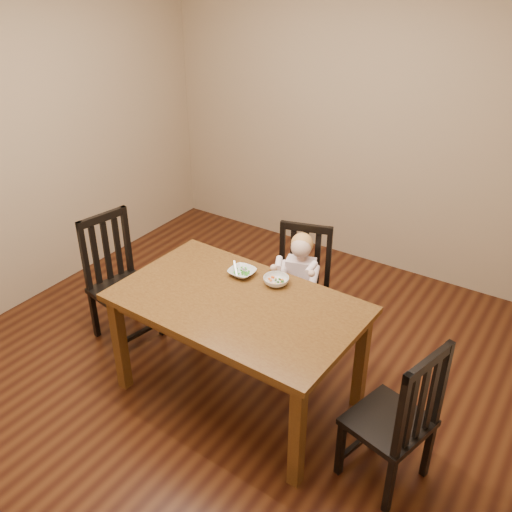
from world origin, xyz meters
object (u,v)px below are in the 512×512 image
Objects in this scene: chair_child at (300,290)px; chair_right at (397,420)px; bowl_peas at (242,272)px; dining_table at (237,313)px; bowl_veg at (276,281)px; chair_left at (120,281)px; toddler at (300,279)px.

chair_child is 1.39m from chair_right.
chair_child is at bearing 69.73° from bowl_peas.
bowl_peas reaches higher than dining_table.
chair_child reaches higher than bowl_veg.
chair_left is at bearing 175.77° from dining_table.
chair_right reaches higher than bowl_peas.
dining_table is at bearing 70.56° from chair_child.
chair_right is at bearing -4.95° from dining_table.
chair_right is at bearing 96.07° from chair_left.
toddler reaches higher than dining_table.
chair_right is 5.59× the size of bowl_peas.
bowl_veg is at bearing 80.25° from toddler.
chair_left reaches higher than dining_table.
dining_table is 0.73m from toddler.
toddler is at bearing 66.36° from bowl_peas.
chair_left is 2.07× the size of toddler.
bowl_peas reaches higher than toddler.
chair_left is 1.02× the size of chair_right.
bowl_peas is 0.25m from bowl_veg.
toddler is at bearing 128.50° from chair_left.
chair_left is 1.37m from toddler.
chair_child is at bearing 130.45° from chair_left.
chair_child is at bearing 98.15° from bowl_veg.
bowl_peas is at bearing 88.45° from chair_right.
bowl_peas is (-0.18, -0.50, 0.34)m from chair_child.
bowl_peas is at bearing 49.44° from toddler.
bowl_veg is (0.07, -0.47, 0.35)m from chair_child.
chair_left reaches higher than toddler.
chair_left is (-1.19, -0.68, 0.03)m from chair_child.
chair_right is at bearing -16.13° from bowl_peas.
dining_table is 1.62× the size of chair_right.
chair_right reaches higher than dining_table.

